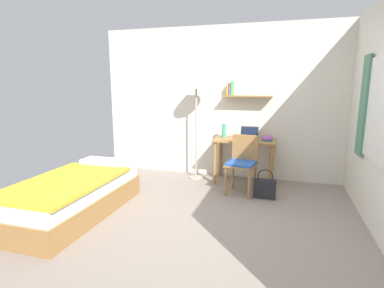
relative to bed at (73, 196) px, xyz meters
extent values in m
plane|color=gray|center=(1.49, 0.19, -0.24)|extent=(5.28, 5.28, 0.00)
cube|color=silver|center=(1.49, 2.22, 1.06)|extent=(4.40, 0.05, 2.60)
cube|color=#9E703D|center=(1.91, 2.08, 1.19)|extent=(0.81, 0.22, 0.02)
cube|color=gold|center=(1.57, 2.12, 1.31)|extent=(0.02, 0.13, 0.21)
cube|color=purple|center=(1.61, 2.11, 1.30)|extent=(0.03, 0.14, 0.21)
cube|color=#4CA856|center=(1.65, 2.11, 1.32)|extent=(0.03, 0.15, 0.23)
cube|color=silver|center=(3.47, 0.72, 1.11)|extent=(0.02, 0.87, 1.16)
cube|color=white|center=(3.48, 0.72, 1.11)|extent=(0.01, 0.81, 1.10)
cube|color=#4C7F66|center=(3.45, 1.27, 1.11)|extent=(0.03, 0.28, 1.26)
cube|color=#9E703D|center=(0.00, -0.01, -0.10)|extent=(0.92, 1.88, 0.28)
cube|color=silver|center=(0.00, -0.01, 0.12)|extent=(0.89, 1.82, 0.16)
cube|color=gold|center=(0.00, -0.12, 0.22)|extent=(0.94, 1.54, 0.04)
cube|color=white|center=(0.00, 0.73, 0.25)|extent=(0.65, 0.28, 0.10)
cube|color=#9E703D|center=(1.91, 1.89, 0.48)|extent=(1.00, 0.56, 0.03)
cylinder|color=#9E703D|center=(1.46, 1.66, 0.11)|extent=(0.06, 0.06, 0.71)
cylinder|color=#9E703D|center=(2.36, 1.66, 0.11)|extent=(0.06, 0.06, 0.71)
cylinder|color=#9E703D|center=(1.46, 2.12, 0.11)|extent=(0.06, 0.06, 0.71)
cylinder|color=#9E703D|center=(2.36, 2.12, 0.11)|extent=(0.06, 0.06, 0.71)
cube|color=#9E703D|center=(1.93, 1.33, 0.20)|extent=(0.48, 0.47, 0.03)
cube|color=blue|center=(1.93, 1.33, 0.23)|extent=(0.44, 0.43, 0.04)
cube|color=#9E703D|center=(1.96, 1.52, 0.44)|extent=(0.40, 0.10, 0.38)
cylinder|color=#9E703D|center=(1.73, 1.20, -0.02)|extent=(0.04, 0.04, 0.43)
cylinder|color=#9E703D|center=(2.08, 1.14, -0.02)|extent=(0.04, 0.04, 0.43)
cylinder|color=#9E703D|center=(1.79, 1.53, -0.02)|extent=(0.04, 0.04, 0.43)
cylinder|color=#9E703D|center=(2.13, 1.47, -0.02)|extent=(0.04, 0.04, 0.43)
cylinder|color=#B2A893|center=(1.08, 1.89, -0.23)|extent=(0.24, 0.24, 0.02)
cylinder|color=#B2A893|center=(1.08, 1.89, 0.55)|extent=(0.03, 0.03, 1.53)
cone|color=silver|center=(1.08, 1.89, 1.42)|extent=(0.40, 0.40, 0.22)
cube|color=black|center=(1.97, 1.93, 0.50)|extent=(0.29, 0.20, 0.01)
cube|color=black|center=(1.97, 2.00, 0.60)|extent=(0.29, 0.07, 0.18)
cube|color=black|center=(1.97, 1.99, 0.60)|extent=(0.26, 0.06, 0.15)
cylinder|color=#42A87F|center=(1.55, 1.96, 0.61)|extent=(0.07, 0.07, 0.23)
cube|color=#3384C6|center=(2.26, 1.89, 0.51)|extent=(0.18, 0.21, 0.02)
cube|color=purple|center=(2.26, 1.89, 0.54)|extent=(0.16, 0.24, 0.03)
cube|color=#232328|center=(2.29, 1.25, -0.10)|extent=(0.32, 0.13, 0.27)
torus|color=#232328|center=(2.29, 1.25, 0.08)|extent=(0.22, 0.02, 0.22)
camera|label=1|loc=(2.48, -3.04, 1.38)|focal=28.37mm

